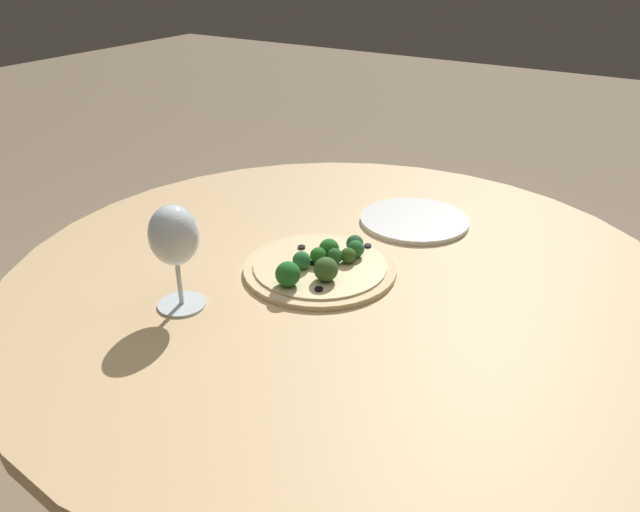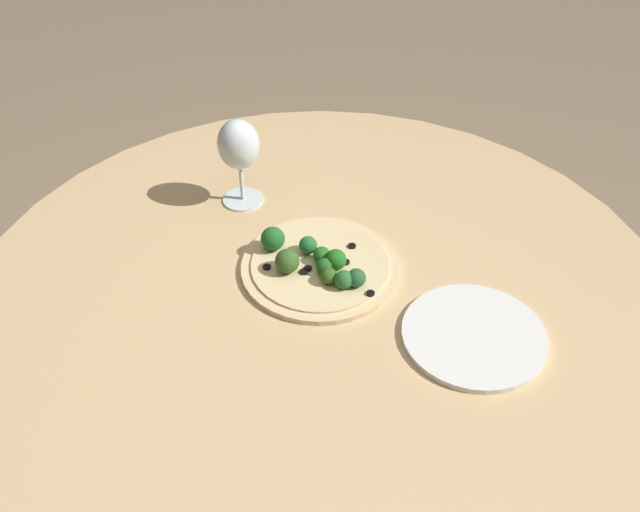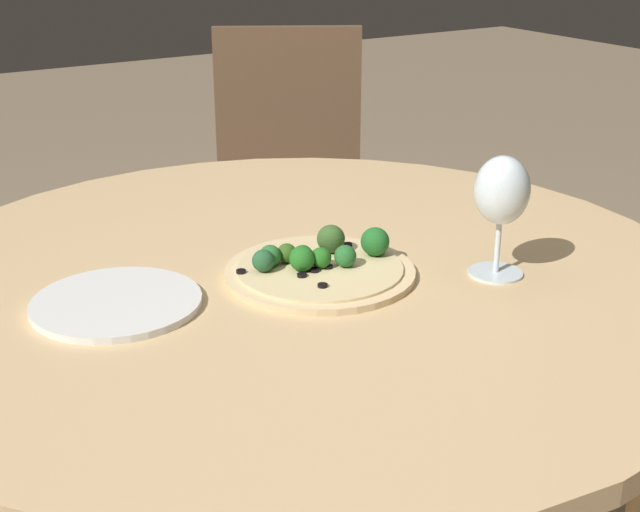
% 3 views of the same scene
% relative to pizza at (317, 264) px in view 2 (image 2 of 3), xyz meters
% --- Properties ---
extents(dining_table, '(1.19, 1.19, 0.73)m').
position_rel_pizza_xyz_m(dining_table, '(0.02, -0.03, -0.08)').
color(dining_table, tan).
rests_on(dining_table, ground_plane).
extents(pizza, '(0.27, 0.27, 0.06)m').
position_rel_pizza_xyz_m(pizza, '(0.00, 0.00, 0.00)').
color(pizza, '#DBBC89').
rests_on(pizza, dining_table).
extents(wine_glass, '(0.08, 0.08, 0.17)m').
position_rel_pizza_xyz_m(wine_glass, '(-0.21, 0.13, 0.11)').
color(wine_glass, silver).
rests_on(wine_glass, dining_table).
extents(plate_near, '(0.22, 0.22, 0.01)m').
position_rel_pizza_xyz_m(plate_near, '(0.28, -0.05, -0.01)').
color(plate_near, silver).
rests_on(plate_near, dining_table).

